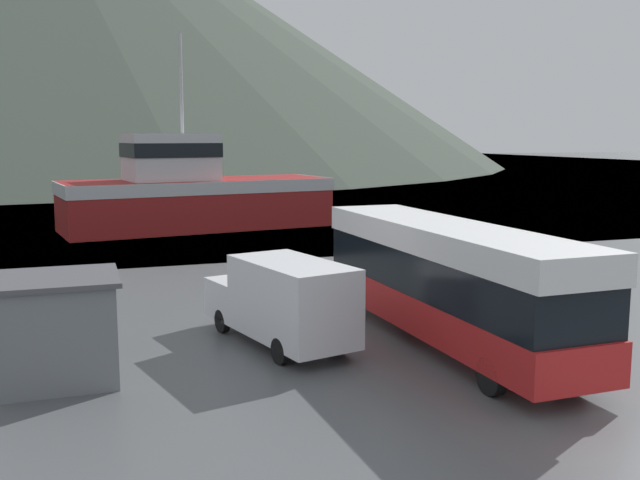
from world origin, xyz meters
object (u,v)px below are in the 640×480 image
at_px(storage_bin, 529,288).
at_px(dock_kiosk, 56,328).
at_px(fishing_boat, 193,192).
at_px(tour_bus, 446,277).
at_px(delivery_van, 282,300).

xyz_separation_m(storage_bin, dock_kiosk, (-15.60, -3.17, 0.76)).
height_order(fishing_boat, dock_kiosk, fishing_boat).
height_order(tour_bus, dock_kiosk, tour_bus).
relative_size(tour_bus, fishing_boat, 0.67).
bearing_deg(tour_bus, fishing_boat, 94.51).
xyz_separation_m(delivery_van, fishing_boat, (1.74, 26.31, 1.01)).
bearing_deg(fishing_boat, tour_bus, -3.00).
bearing_deg(tour_bus, delivery_van, 162.44).
height_order(delivery_van, fishing_boat, fishing_boat).
xyz_separation_m(fishing_boat, dock_kiosk, (-7.68, -27.39, -1.01)).
distance_m(tour_bus, fishing_boat, 27.75).
bearing_deg(dock_kiosk, delivery_van, 10.33).
bearing_deg(storage_bin, tour_bus, -147.06).
distance_m(fishing_boat, dock_kiosk, 28.47).
distance_m(delivery_van, dock_kiosk, 6.04).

